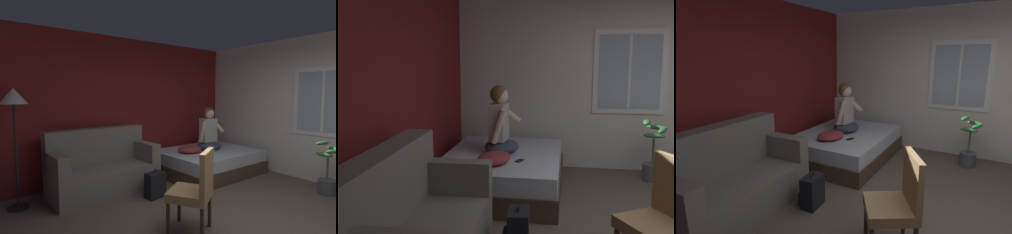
{
  "view_description": "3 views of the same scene",
  "coord_description": "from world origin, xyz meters",
  "views": [
    {
      "loc": [
        -2.48,
        -1.61,
        1.6
      ],
      "look_at": [
        0.45,
        2.2,
        1.2
      ],
      "focal_mm": 28.0,
      "sensor_mm": 36.0,
      "label": 1
    },
    {
      "loc": [
        -3.45,
        1.25,
        1.78
      ],
      "look_at": [
        0.78,
        1.95,
        1.06
      ],
      "focal_mm": 42.0,
      "sensor_mm": 36.0,
      "label": 2
    },
    {
      "loc": [
        -2.59,
        -0.11,
        1.85
      ],
      "look_at": [
        0.56,
        1.66,
        0.99
      ],
      "focal_mm": 28.0,
      "sensor_mm": 36.0,
      "label": 3
    }
  ],
  "objects": [
    {
      "name": "bed",
      "position": [
        1.39,
        2.09,
        0.24
      ],
      "size": [
        1.96,
        1.5,
        0.48
      ],
      "color": "#4C3828",
      "rests_on": "ground"
    },
    {
      "name": "throw_pillow",
      "position": [
        0.92,
        2.11,
        0.55
      ],
      "size": [
        0.57,
        0.49,
        0.14
      ],
      "primitive_type": "ellipsoid",
      "rotation": [
        0.0,
        0.0,
        -0.32
      ],
      "color": "#993338",
      "rests_on": "bed"
    },
    {
      "name": "side_chair",
      "position": [
        -0.44,
        0.53,
        0.53
      ],
      "size": [
        0.63,
        0.63,
        0.98
      ],
      "color": "#382D23",
      "rests_on": "ground"
    },
    {
      "name": "backpack",
      "position": [
        -0.21,
        1.68,
        0.19
      ],
      "size": [
        0.31,
        0.25,
        0.46
      ],
      "color": "black",
      "rests_on": "ground"
    },
    {
      "name": "potted_plant",
      "position": [
        2.07,
        0.1,
        0.3
      ],
      "size": [
        0.39,
        0.37,
        0.85
      ],
      "color": "#4C4C51",
      "rests_on": "ground"
    },
    {
      "name": "wall_back_accent",
      "position": [
        0.0,
        3.05,
        1.35
      ],
      "size": [
        10.1,
        0.16,
        2.7
      ],
      "primitive_type": "cube",
      "color": "maroon",
      "rests_on": "ground"
    },
    {
      "name": "couch",
      "position": [
        -0.75,
        2.42,
        0.39
      ],
      "size": [
        1.73,
        0.88,
        1.04
      ],
      "color": "slate",
      "rests_on": "ground"
    },
    {
      "name": "cell_phone",
      "position": [
        1.07,
        1.83,
        0.48
      ],
      "size": [
        0.16,
        0.11,
        0.01
      ],
      "primitive_type": "cube",
      "rotation": [
        0.0,
        0.0,
        4.4
      ],
      "color": "black",
      "rests_on": "bed"
    },
    {
      "name": "person_seated",
      "position": [
        1.46,
        2.13,
        0.84
      ],
      "size": [
        0.56,
        0.48,
        0.88
      ],
      "color": "#383D51",
      "rests_on": "bed"
    },
    {
      "name": "floor_lamp",
      "position": [
        -1.98,
        2.52,
        1.43
      ],
      "size": [
        0.36,
        0.36,
        1.7
      ],
      "color": "black",
      "rests_on": "ground"
    }
  ]
}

